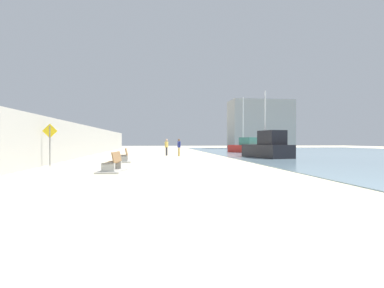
# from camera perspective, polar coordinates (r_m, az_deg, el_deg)

# --- Properties ---
(ground_plane) EXTENTS (120.00, 120.00, 0.00)m
(ground_plane) POSITION_cam_1_polar(r_m,az_deg,el_deg) (28.56, -6.00, -2.40)
(ground_plane) COLOR beige
(seawall) EXTENTS (0.80, 64.00, 2.98)m
(seawall) POSITION_cam_1_polar(r_m,az_deg,el_deg) (29.34, -20.81, 0.55)
(seawall) COLOR #9E9E99
(seawall) RESTS_ON ground
(bench_near) EXTENTS (1.30, 2.20, 0.98)m
(bench_near) POSITION_cam_1_polar(r_m,az_deg,el_deg) (14.90, -15.03, -4.29)
(bench_near) COLOR #9E9E99
(bench_near) RESTS_ON ground
(bench_far) EXTENTS (1.21, 2.15, 0.98)m
(bench_far) POSITION_cam_1_polar(r_m,az_deg,el_deg) (21.48, -13.02, -2.78)
(bench_far) COLOR #9E9E99
(bench_far) RESTS_ON ground
(person_walking) EXTENTS (0.29, 0.50, 1.70)m
(person_walking) POSITION_cam_1_polar(r_m,az_deg,el_deg) (28.89, -2.52, -0.40)
(person_walking) COLOR gold
(person_walking) RESTS_ON ground
(person_standing) EXTENTS (0.37, 0.43, 1.70)m
(person_standing) POSITION_cam_1_polar(r_m,az_deg,el_deg) (30.13, -4.91, -0.36)
(person_standing) COLOR #333338
(person_standing) RESTS_ON ground
(boat_mid_bay) EXTENTS (3.62, 4.60, 6.99)m
(boat_mid_bay) POSITION_cam_1_polar(r_m,az_deg,el_deg) (38.10, 10.16, -0.51)
(boat_mid_bay) COLOR red
(boat_mid_bay) RESTS_ON water_bay
(boat_far_left) EXTENTS (3.18, 5.46, 5.92)m
(boat_far_left) POSITION_cam_1_polar(r_m,az_deg,el_deg) (26.83, 14.38, -0.67)
(boat_far_left) COLOR black
(boat_far_left) RESTS_ON water_bay
(pedestrian_sign) EXTENTS (0.85, 0.08, 2.50)m
(pedestrian_sign) POSITION_cam_1_polar(r_m,az_deg,el_deg) (19.17, -25.63, 0.72)
(pedestrian_sign) COLOR slate
(pedestrian_sign) RESTS_ON ground
(harbor_building) EXTENTS (12.00, 6.00, 9.42)m
(harbor_building) POSITION_cam_1_polar(r_m,az_deg,el_deg) (60.30, 12.97, 3.65)
(harbor_building) COLOR #9E9E99
(harbor_building) RESTS_ON ground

